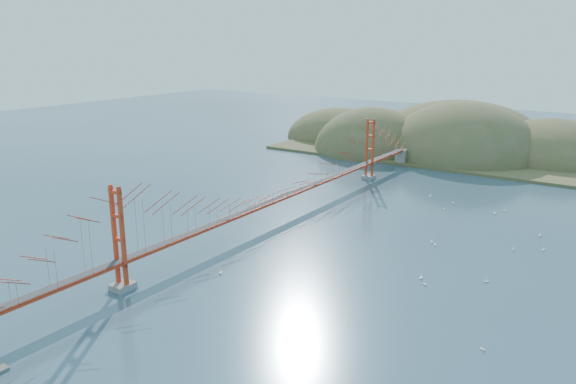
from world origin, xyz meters
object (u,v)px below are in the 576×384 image
Objects in this scene: bridge at (281,173)px; sailboat_1 at (432,241)px; sailboat_2 at (482,348)px; sailboat_0 at (435,244)px.

bridge is 156.43× the size of sailboat_1.
sailboat_2 is 1.01× the size of sailboat_0.
sailboat_2 is 25.94m from sailboat_0.
sailboat_2 is at bearing -61.08° from sailboat_0.
sailboat_2 is (13.29, -23.47, -0.00)m from sailboat_1.
sailboat_0 is at bearing -45.93° from sailboat_1.
bridge is at bearing -172.94° from sailboat_1.
sailboat_0 is (23.42, 2.04, -6.87)m from bridge.
sailboat_1 is 1.04× the size of sailboat_2.
sailboat_1 reaches higher than sailboat_2.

